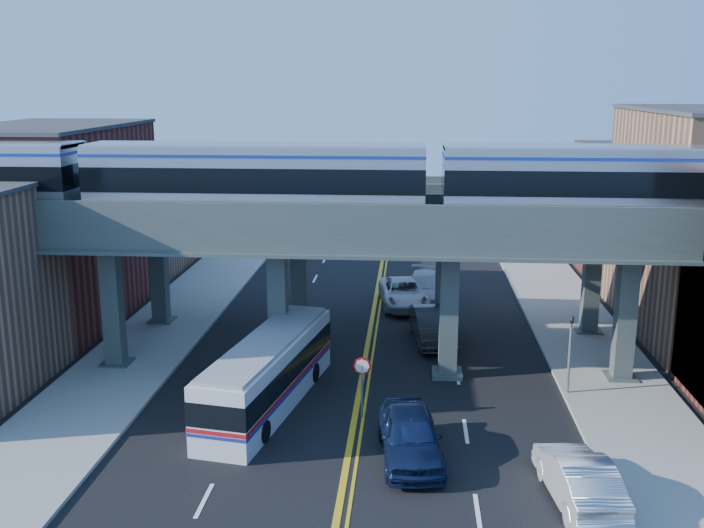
{
  "coord_description": "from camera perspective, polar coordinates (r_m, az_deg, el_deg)",
  "views": [
    {
      "loc": [
        2.2,
        -27.05,
        13.58
      ],
      "look_at": [
        -0.53,
        8.34,
        5.26
      ],
      "focal_mm": 40.0,
      "sensor_mm": 36.0,
      "label": 1
    }
  ],
  "objects": [
    {
      "name": "stop_sign",
      "position": [
        32.35,
        0.74,
        -8.25
      ],
      "size": [
        0.76,
        0.09,
        2.63
      ],
      "color": "slate",
      "rests_on": "ground"
    },
    {
      "name": "car_lane_c",
      "position": [
        48.48,
        3.78,
        -2.11
      ],
      "size": [
        3.46,
        6.19,
        1.63
      ],
      "primitive_type": "imported",
      "rotation": [
        0.0,
        0.0,
        0.13
      ],
      "color": "#BCBCBE",
      "rests_on": "ground"
    },
    {
      "name": "car_lane_a",
      "position": [
        29.43,
        4.26,
        -12.35
      ],
      "size": [
        2.72,
        5.55,
        1.82
      ],
      "primitive_type": "imported",
      "rotation": [
        0.0,
        0.0,
        0.11
      ],
      "color": "#0F1A3A",
      "rests_on": "ground"
    },
    {
      "name": "elevated_viaduct_far",
      "position": [
        42.7,
        1.4,
        3.6
      ],
      "size": [
        52.0,
        3.6,
        7.4
      ],
      "color": "#3F4945",
      "rests_on": "ground"
    },
    {
      "name": "car_lane_b",
      "position": [
        41.93,
        5.89,
        -4.49
      ],
      "size": [
        2.61,
        5.68,
        1.8
      ],
      "primitive_type": "imported",
      "rotation": [
        0.0,
        0.0,
        0.13
      ],
      "color": "#292A2B",
      "rests_on": "ground"
    },
    {
      "name": "building_west_b",
      "position": [
        48.45,
        -20.98,
        2.71
      ],
      "size": [
        8.0,
        14.0,
        11.0
      ],
      "primitive_type": "cube",
      "color": "maroon",
      "rests_on": "ground"
    },
    {
      "name": "transit_train",
      "position": [
        36.01,
        -6.98,
        6.23
      ],
      "size": [
        47.47,
        2.98,
        3.47
      ],
      "color": "black",
      "rests_on": "elevated_viaduct_near"
    },
    {
      "name": "elevated_viaduct_near",
      "position": [
        35.83,
        0.8,
        1.74
      ],
      "size": [
        52.0,
        3.6,
        7.4
      ],
      "color": "#3F4945",
      "rests_on": "ground"
    },
    {
      "name": "ground",
      "position": [
        30.35,
        -0.22,
        -13.4
      ],
      "size": [
        120.0,
        120.0,
        0.0
      ],
      "primitive_type": "plane",
      "color": "black",
      "rests_on": "ground"
    },
    {
      "name": "building_west_c",
      "position": [
        60.52,
        -15.68,
        3.58
      ],
      "size": [
        8.0,
        10.0,
        8.0
      ],
      "primitive_type": "cube",
      "color": "#96694D",
      "rests_on": "ground"
    },
    {
      "name": "car_lane_d",
      "position": [
        49.52,
        5.28,
        -1.73
      ],
      "size": [
        2.94,
        6.24,
        1.76
      ],
      "primitive_type": "imported",
      "rotation": [
        0.0,
        0.0,
        -0.08
      ],
      "color": "#9D9CA0",
      "rests_on": "ground"
    },
    {
      "name": "car_parked_curb",
      "position": [
        27.71,
        16.18,
        -14.75
      ],
      "size": [
        2.39,
        5.29,
        1.68
      ],
      "primitive_type": "imported",
      "rotation": [
        0.0,
        0.0,
        3.26
      ],
      "color": "#AEAFB3",
      "rests_on": "ground"
    },
    {
      "name": "transit_bus",
      "position": [
        33.87,
        -6.12,
        -7.92
      ],
      "size": [
        4.28,
        11.06,
        2.78
      ],
      "rotation": [
        0.0,
        0.0,
        1.39
      ],
      "color": "silver",
      "rests_on": "ground"
    },
    {
      "name": "sidewalk_west",
      "position": [
        41.75,
        -15.1,
        -6.16
      ],
      "size": [
        5.0,
        70.0,
        0.16
      ],
      "primitive_type": "cube",
      "color": "gray",
      "rests_on": "ground"
    },
    {
      "name": "sidewalk_east",
      "position": [
        40.51,
        17.54,
        -6.92
      ],
      "size": [
        5.0,
        70.0,
        0.16
      ],
      "primitive_type": "cube",
      "color": "gray",
      "rests_on": "ground"
    },
    {
      "name": "traffic_signal",
      "position": [
        35.62,
        15.58,
        -5.78
      ],
      "size": [
        0.15,
        0.18,
        4.1
      ],
      "color": "slate",
      "rests_on": "ground"
    },
    {
      "name": "building_east_c",
      "position": [
        59.07,
        20.41,
        3.51
      ],
      "size": [
        8.0,
        10.0,
        9.0
      ],
      "primitive_type": "cube",
      "color": "maroon",
      "rests_on": "ground"
    }
  ]
}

